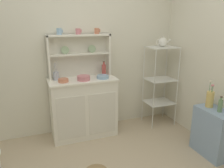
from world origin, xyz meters
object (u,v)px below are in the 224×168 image
porcelain_teapot (163,42)px  oil_bottle (220,105)px  cup_sky_0 (59,31)px  bakers_rack (160,76)px  utensil_jar (56,76)px  flower_vase (210,99)px  bowl_mixing_large (63,80)px  hutch_cabinet (83,107)px  hutch_shelf_unit (79,52)px  side_shelf_blue (213,133)px  jam_bottle (104,70)px

porcelain_teapot → oil_bottle: porcelain_teapot is taller
cup_sky_0 → bakers_rack: bearing=-6.5°
utensil_jar → flower_vase: bearing=-30.7°
bakers_rack → bowl_mixing_large: bearing=-179.1°
bakers_rack → bowl_mixing_large: size_ratio=9.35×
hutch_cabinet → oil_bottle: hutch_cabinet is taller
hutch_shelf_unit → side_shelf_blue: (1.39, -1.24, -0.92)m
porcelain_teapot → flower_vase: porcelain_teapot is taller
side_shelf_blue → hutch_cabinet: bearing=142.3°
utensil_jar → porcelain_teapot: size_ratio=1.11×
cup_sky_0 → porcelain_teapot: (1.51, -0.17, -0.18)m
porcelain_teapot → side_shelf_blue: bearing=-81.8°
porcelain_teapot → hutch_shelf_unit: bearing=170.4°
hutch_shelf_unit → oil_bottle: 1.97m
flower_vase → hutch_shelf_unit: bearing=141.3°
jam_bottle → flower_vase: bearing=-44.9°
side_shelf_blue → bowl_mixing_large: bearing=149.0°
flower_vase → oil_bottle: bearing=-89.9°
side_shelf_blue → cup_sky_0: size_ratio=7.04×
hutch_cabinet → bakers_rack: 1.30m
jam_bottle → flower_vase: 1.49m
jam_bottle → side_shelf_blue: bearing=-48.0°
flower_vase → oil_bottle: (0.00, -0.17, -0.03)m
hutch_cabinet → oil_bottle: 1.80m
hutch_cabinet → hutch_shelf_unit: 0.79m
utensil_jar → porcelain_teapot: bearing=-4.6°
jam_bottle → porcelain_teapot: 0.98m
utensil_jar → bowl_mixing_large: bearing=-64.2°
cup_sky_0 → porcelain_teapot: bearing=-6.5°
side_shelf_blue → oil_bottle: bearing=-90.0°
cup_sky_0 → flower_vase: 2.13m
bakers_rack → jam_bottle: bearing=171.4°
jam_bottle → oil_bottle: jam_bottle is taller
hutch_cabinet → jam_bottle: 0.62m
flower_vase → side_shelf_blue: bearing=-89.8°
utensil_jar → oil_bottle: 2.13m
bowl_mixing_large → porcelain_teapot: porcelain_teapot is taller
hutch_shelf_unit → cup_sky_0: size_ratio=10.29×
side_shelf_blue → utensil_jar: utensil_jar is taller
flower_vase → bowl_mixing_large: bearing=152.1°
porcelain_teapot → oil_bottle: (0.15, -1.07, -0.65)m
flower_vase → porcelain_teapot: bearing=99.3°
bowl_mixing_large → jam_bottle: size_ratio=0.63×
porcelain_teapot → flower_vase: 1.11m
jam_bottle → porcelain_teapot: bearing=-8.6°
bowl_mixing_large → porcelain_teapot: 1.58m
flower_vase → cup_sky_0: bearing=146.9°
utensil_jar → cup_sky_0: bearing=26.9°
side_shelf_blue → cup_sky_0: (-1.65, 1.20, 1.21)m
hutch_cabinet → jam_bottle: (0.35, 0.09, 0.51)m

